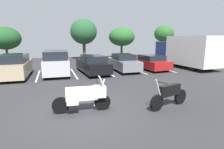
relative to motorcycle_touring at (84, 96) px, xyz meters
name	(u,v)px	position (x,y,z in m)	size (l,w,h in m)	color
ground	(82,109)	(-0.04, 0.36, -0.72)	(44.00, 44.00, 0.10)	#2D2D30
motorcycle_touring	(84,96)	(0.00, 0.00, 0.00)	(2.34, 0.95, 1.42)	black
motorcycle_second	(169,95)	(3.53, -0.68, -0.10)	(2.14, 0.79, 1.33)	black
parking_stripes	(38,75)	(-2.28, 8.38, -0.67)	(22.78, 4.80, 0.01)	silver
car_tan	(15,66)	(-3.83, 8.07, 0.19)	(2.08, 4.54, 1.76)	tan
car_silver	(56,63)	(-0.83, 8.25, 0.30)	(2.09, 4.52, 1.96)	#B7B7BC
car_black	(93,64)	(2.09, 7.98, 0.08)	(2.16, 4.89, 1.55)	black
car_grey	(123,62)	(4.99, 8.44, 0.07)	(1.82, 4.85, 1.53)	slate
car_red	(150,62)	(7.70, 8.16, 0.01)	(2.20, 4.33, 1.38)	maroon
box_truck	(187,51)	(11.81, 8.18, 0.98)	(2.76, 7.19, 3.13)	navy
tree_left	(122,37)	(8.94, 18.96, 2.43)	(3.87, 3.87, 4.48)	#4C3823
tree_right	(164,34)	(17.41, 20.71, 2.98)	(3.31, 3.31, 5.07)	#4C3823
tree_far_right	(5,38)	(-6.64, 19.69, 2.22)	(3.77, 3.77, 4.34)	#4C3823
tree_center	(84,32)	(3.10, 17.98, 3.08)	(3.53, 3.53, 5.44)	#4C3823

